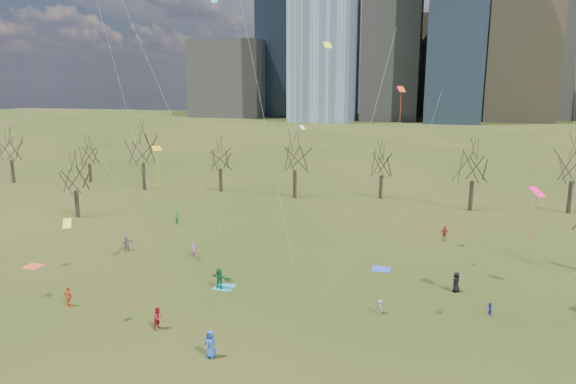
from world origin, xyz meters
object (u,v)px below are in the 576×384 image
(blanket_navy, at_px, (381,269))
(person_2, at_px, (158,318))
(blanket_teal, at_px, (224,287))
(person_0, at_px, (210,344))
(blanket_crimson, at_px, (33,266))
(person_4, at_px, (69,297))

(blanket_navy, xyz_separation_m, person_2, (-13.32, -15.62, 0.78))
(blanket_teal, xyz_separation_m, blanket_navy, (11.88, 7.72, 0.00))
(person_0, height_order, person_2, person_0)
(blanket_navy, relative_size, blanket_crimson, 1.00)
(blanket_teal, bearing_deg, blanket_navy, 33.03)
(blanket_navy, height_order, person_4, person_4)
(blanket_teal, xyz_separation_m, blanket_crimson, (-18.59, -0.31, 0.00))
(blanket_teal, distance_m, person_4, 11.73)
(person_4, bearing_deg, blanket_crimson, -18.74)
(blanket_teal, height_order, blanket_navy, same)
(blanket_navy, bearing_deg, blanket_crimson, -165.24)
(blanket_crimson, distance_m, person_2, 18.77)
(blanket_crimson, height_order, person_4, person_4)
(blanket_crimson, distance_m, person_4, 10.86)
(person_0, bearing_deg, blanket_crimson, 156.73)
(blanket_teal, relative_size, person_0, 0.90)
(blanket_navy, xyz_separation_m, blanket_crimson, (-30.46, -8.03, 0.00))
(person_2, height_order, person_4, person_2)
(blanket_navy, height_order, person_0, person_0)
(blanket_navy, bearing_deg, blanket_teal, -146.97)
(blanket_crimson, distance_m, person_0, 24.25)
(blanket_teal, distance_m, blanket_navy, 14.17)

